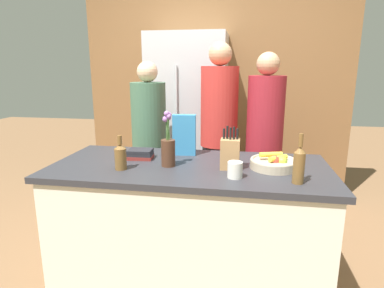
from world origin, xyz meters
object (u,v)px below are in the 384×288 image
object	(u,v)px
fruit_bowl	(274,163)
cereal_box	(184,135)
bottle_oil	(299,164)
person_at_sink	(149,138)
coffee_mug	(235,170)
person_in_red_tee	(264,137)
book_stack	(140,154)
person_in_blue	(219,129)
knife_block	(230,153)
flower_vase	(168,149)
refrigerator	(188,122)
bottle_vinegar	(120,156)

from	to	relation	value
fruit_bowl	cereal_box	world-z (taller)	cereal_box
bottle_oil	person_at_sink	bearing A→B (deg)	139.68
cereal_box	coffee_mug	bearing A→B (deg)	-49.23
person_in_red_tee	fruit_bowl	bearing A→B (deg)	-69.75
book_stack	person_in_blue	xyz separation A→B (m)	(0.51, 0.71, 0.07)
knife_block	coffee_mug	world-z (taller)	knife_block
fruit_bowl	flower_vase	distance (m)	0.69
refrigerator	fruit_bowl	bearing A→B (deg)	-59.99
refrigerator	person_at_sink	bearing A→B (deg)	-109.93
flower_vase	bottle_vinegar	world-z (taller)	flower_vase
bottle_vinegar	coffee_mug	bearing A→B (deg)	-3.13
flower_vase	cereal_box	xyz separation A→B (m)	(0.05, 0.30, 0.03)
refrigerator	coffee_mug	distance (m)	1.73
book_stack	person_in_blue	bearing A→B (deg)	54.32
flower_vase	coffee_mug	world-z (taller)	flower_vase
refrigerator	fruit_bowl	world-z (taller)	refrigerator
knife_block	person_at_sink	bearing A→B (deg)	134.71
fruit_bowl	flower_vase	world-z (taller)	flower_vase
refrigerator	bottle_oil	bearing A→B (deg)	-60.94
refrigerator	coffee_mug	bearing A→B (deg)	-70.64
coffee_mug	person_in_blue	world-z (taller)	person_in_blue
coffee_mug	book_stack	size ratio (longest dim) A/B	0.64
person_in_blue	person_in_red_tee	bearing A→B (deg)	-30.21
fruit_bowl	person_in_red_tee	distance (m)	0.74
knife_block	person_in_blue	distance (m)	0.85
book_stack	person_in_red_tee	size ratio (longest dim) A/B	0.12
fruit_bowl	person_in_blue	size ratio (longest dim) A/B	0.17
person_in_red_tee	flower_vase	bearing A→B (deg)	-111.41
cereal_box	fruit_bowl	bearing A→B (deg)	-20.45
coffee_mug	bottle_oil	xyz separation A→B (m)	(0.35, -0.04, 0.06)
cereal_box	coffee_mug	size ratio (longest dim) A/B	2.36
bottle_oil	person_at_sink	xyz separation A→B (m)	(-1.17, 0.99, -0.11)
flower_vase	person_in_red_tee	world-z (taller)	person_in_red_tee
person_in_blue	bottle_oil	bearing A→B (deg)	-85.85
refrigerator	person_in_red_tee	distance (m)	1.04
person_in_blue	coffee_mug	bearing A→B (deg)	-102.77
flower_vase	cereal_box	world-z (taller)	flower_vase
refrigerator	bottle_oil	world-z (taller)	refrigerator
refrigerator	person_in_blue	bearing A→B (deg)	-57.84
flower_vase	book_stack	world-z (taller)	flower_vase
person_at_sink	person_in_red_tee	world-z (taller)	person_in_red_tee
knife_block	person_in_red_tee	size ratio (longest dim) A/B	0.17
bottle_oil	bottle_vinegar	xyz separation A→B (m)	(-1.08, 0.08, -0.03)
cereal_box	person_at_sink	bearing A→B (deg)	130.34
book_stack	refrigerator	bearing A→B (deg)	84.97
bottle_oil	person_in_blue	xyz separation A→B (m)	(-0.54, 1.05, -0.01)
flower_vase	person_at_sink	world-z (taller)	person_at_sink
book_stack	person_at_sink	xyz separation A→B (m)	(-0.13, 0.66, -0.03)
cereal_box	person_at_sink	xyz separation A→B (m)	(-0.42, 0.50, -0.15)
bottle_oil	person_in_blue	world-z (taller)	person_in_blue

